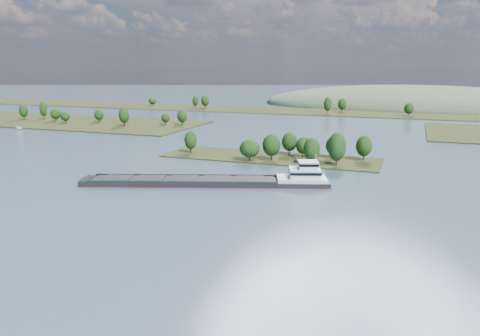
% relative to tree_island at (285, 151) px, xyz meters
% --- Properties ---
extents(ground, '(1800.00, 1800.00, 0.00)m').
position_rel_tree_island_xyz_m(ground, '(-7.46, -58.53, -4.10)').
color(ground, '#3E516B').
rests_on(ground, ground).
extents(tree_island, '(100.00, 31.17, 15.64)m').
position_rel_tree_island_xyz_m(tree_island, '(0.00, 0.00, 0.00)').
color(tree_island, '#262D14').
rests_on(tree_island, ground).
extents(left_bank, '(300.00, 80.00, 15.73)m').
position_rel_tree_island_xyz_m(left_bank, '(-235.98, 81.54, -3.19)').
color(left_bank, '#262D14').
rests_on(left_bank, ground).
extents(back_shoreline, '(900.00, 60.00, 16.07)m').
position_rel_tree_island_xyz_m(back_shoreline, '(1.33, 221.28, -3.39)').
color(back_shoreline, '#262D14').
rests_on(back_shoreline, ground).
extents(hill_west, '(320.00, 160.00, 44.00)m').
position_rel_tree_island_xyz_m(hill_west, '(52.54, 321.47, -4.10)').
color(hill_west, '#445A3E').
rests_on(hill_west, ground).
extents(cargo_barge, '(88.31, 38.43, 12.12)m').
position_rel_tree_island_xyz_m(cargo_barge, '(-9.53, -51.30, -2.57)').
color(cargo_barge, black).
rests_on(cargo_barge, ground).
extents(motorboat, '(6.49, 3.20, 2.40)m').
position_rel_tree_island_xyz_m(motorboat, '(-192.51, 37.65, -2.90)').
color(motorboat, white).
rests_on(motorboat, ground).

